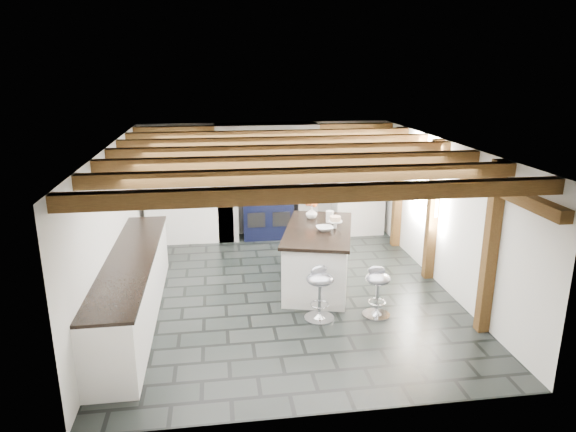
{
  "coord_description": "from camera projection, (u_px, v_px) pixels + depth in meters",
  "views": [
    {
      "loc": [
        -1.0,
        -7.31,
        3.4
      ],
      "look_at": [
        0.1,
        0.4,
        1.1
      ],
      "focal_mm": 32.0,
      "sensor_mm": 36.0,
      "label": 1
    }
  ],
  "objects": [
    {
      "name": "room_shell",
      "position": [
        240.0,
        203.0,
        9.01
      ],
      "size": [
        6.0,
        6.03,
        6.0
      ],
      "color": "silver",
      "rests_on": "ground"
    },
    {
      "name": "range_cooker",
      "position": [
        267.0,
        215.0,
        10.45
      ],
      "size": [
        1.0,
        0.63,
        0.99
      ],
      "color": "black",
      "rests_on": "ground"
    },
    {
      "name": "bar_stool_near",
      "position": [
        378.0,
        286.0,
        7.13
      ],
      "size": [
        0.42,
        0.42,
        0.72
      ],
      "rotation": [
        0.0,
        0.0,
        -0.22
      ],
      "color": "silver",
      "rests_on": "ground"
    },
    {
      "name": "ground",
      "position": [
        285.0,
        291.0,
        8.05
      ],
      "size": [
        6.0,
        6.0,
        0.0
      ],
      "primitive_type": "plane",
      "color": "black",
      "rests_on": "ground"
    },
    {
      "name": "bar_stool_far",
      "position": [
        319.0,
        287.0,
        7.02
      ],
      "size": [
        0.5,
        0.5,
        0.77
      ],
      "rotation": [
        0.0,
        0.0,
        0.41
      ],
      "color": "silver",
      "rests_on": "ground"
    },
    {
      "name": "kitchen_island",
      "position": [
        318.0,
        256.0,
        8.14
      ],
      "size": [
        1.48,
        2.12,
        1.27
      ],
      "rotation": [
        0.0,
        0.0,
        -0.27
      ],
      "color": "white",
      "rests_on": "ground"
    }
  ]
}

